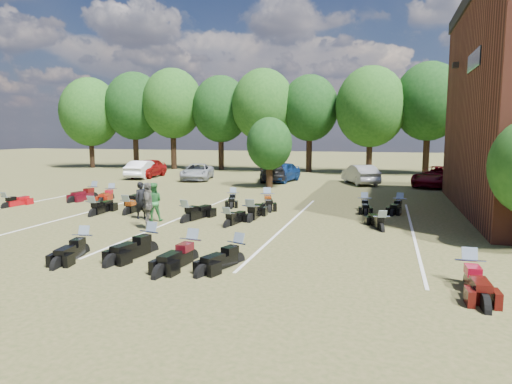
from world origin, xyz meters
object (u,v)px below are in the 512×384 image
(person_black, at_px, (141,200))
(motorcycle_14, at_px, (94,198))
(car_0, at_px, (148,168))
(motorcycle_3, at_px, (150,252))
(person_grey, at_px, (148,206))
(motorcycle_7, at_px, (6,208))
(car_4, at_px, (282,172))
(person_green, at_px, (153,202))

(person_black, relative_size, motorcycle_14, 0.67)
(car_0, height_order, person_black, person_black)
(motorcycle_3, bearing_deg, motorcycle_14, 142.62)
(person_grey, height_order, motorcycle_7, person_grey)
(person_black, bearing_deg, motorcycle_3, -104.31)
(car_4, bearing_deg, motorcycle_14, -116.69)
(car_4, distance_m, motorcycle_7, 19.65)
(car_4, xyz_separation_m, person_black, (-2.58, -17.07, 0.05))
(person_grey, bearing_deg, motorcycle_14, 22.17)
(person_grey, height_order, motorcycle_14, person_grey)
(person_black, relative_size, motorcycle_3, 0.69)
(person_black, distance_m, motorcycle_3, 6.12)
(person_black, height_order, motorcycle_3, person_black)
(person_grey, height_order, motorcycle_3, person_grey)
(person_green, xyz_separation_m, motorcycle_3, (2.47, -4.77, -0.84))
(car_4, distance_m, person_grey, 18.98)
(person_green, relative_size, motorcycle_3, 0.70)
(car_0, bearing_deg, motorcycle_3, -64.92)
(person_grey, xyz_separation_m, motorcycle_14, (-7.48, 6.86, -0.93))
(person_grey, bearing_deg, motorcycle_7, 49.73)
(car_0, xyz_separation_m, motorcycle_3, (12.73, -22.64, -0.80))
(motorcycle_14, bearing_deg, car_0, 108.58)
(car_4, bearing_deg, motorcycle_3, -79.29)
(car_0, bearing_deg, person_green, -64.40)
(car_0, distance_m, motorcycle_14, 13.01)
(person_green, xyz_separation_m, motorcycle_7, (-9.05, 1.06, -0.84))
(motorcycle_3, relative_size, motorcycle_14, 0.97)
(car_0, distance_m, car_4, 12.08)
(person_green, bearing_deg, motorcycle_14, -63.06)
(car_0, relative_size, person_green, 2.79)
(motorcycle_7, distance_m, motorcycle_14, 4.80)
(person_green, relative_size, motorcycle_7, 0.82)
(car_0, height_order, car_4, car_0)
(person_black, bearing_deg, motorcycle_14, 94.00)
(car_0, relative_size, motorcycle_7, 2.28)
(person_grey, distance_m, motorcycle_7, 10.03)
(car_0, xyz_separation_m, motorcycle_14, (3.39, -12.53, -0.80))
(motorcycle_14, bearing_deg, motorcycle_7, -113.47)
(car_0, relative_size, motorcycle_14, 1.88)
(motorcycle_14, bearing_deg, person_green, -34.38)
(motorcycle_7, bearing_deg, motorcycle_3, 156.94)
(car_0, bearing_deg, motorcycle_14, -79.14)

